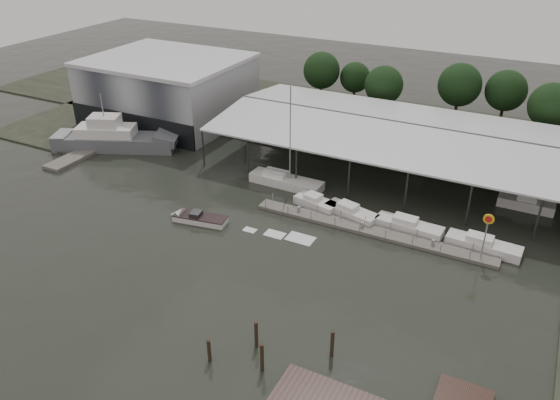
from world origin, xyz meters
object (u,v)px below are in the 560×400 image
at_px(shell_fuel_sign, 487,228).
at_px(white_sailboat, 285,181).
at_px(speedboat_underway, 196,218).
at_px(grey_trawler, 115,139).

relative_size(shell_fuel_sign, white_sailboat, 0.40).
height_order(shell_fuel_sign, speedboat_underway, shell_fuel_sign).
bearing_deg(grey_trawler, white_sailboat, -22.54).
bearing_deg(white_sailboat, grey_trawler, -177.48).
distance_m(grey_trawler, white_sailboat, 28.42).
xyz_separation_m(shell_fuel_sign, speedboat_underway, (-31.05, -6.94, -3.53)).
bearing_deg(grey_trawler, speedboat_underway, -51.90).
distance_m(shell_fuel_sign, speedboat_underway, 32.02).
height_order(white_sailboat, speedboat_underway, white_sailboat).
relative_size(grey_trawler, speedboat_underway, 1.06).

